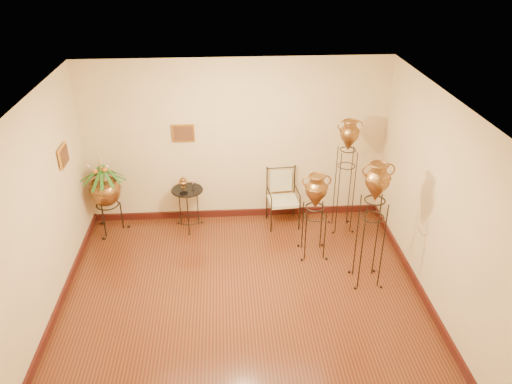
{
  "coord_description": "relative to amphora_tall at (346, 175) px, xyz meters",
  "views": [
    {
      "loc": [
        -0.19,
        -5.15,
        4.57
      ],
      "look_at": [
        0.25,
        1.3,
        1.1
      ],
      "focal_mm": 35.0,
      "sensor_mm": 36.0,
      "label": 1
    }
  ],
  "objects": [
    {
      "name": "ground",
      "position": [
        -1.75,
        -1.97,
        -1.0
      ],
      "size": [
        5.0,
        5.0,
        0.0
      ],
      "primitive_type": "plane",
      "color": "#582D14",
      "rests_on": "ground"
    },
    {
      "name": "amphora_tall",
      "position": [
        0.0,
        0.0,
        0.0
      ],
      "size": [
        0.4,
        0.4,
        1.95
      ],
      "rotation": [
        0.0,
        0.0,
        -0.04
      ],
      "color": "black",
      "rests_on": "ground"
    },
    {
      "name": "armchair",
      "position": [
        -0.98,
        0.18,
        -0.5
      ],
      "size": [
        0.59,
        0.56,
        0.99
      ],
      "rotation": [
        0.0,
        0.0,
        0.08
      ],
      "color": "black",
      "rests_on": "ground"
    },
    {
      "name": "side_table",
      "position": [
        -2.58,
        0.18,
        -0.61
      ],
      "size": [
        0.64,
        0.64,
        0.93
      ],
      "rotation": [
        0.0,
        0.0,
        0.31
      ],
      "color": "black",
      "rests_on": "ground"
    },
    {
      "name": "amphora_mid",
      "position": [
        0.04,
        -1.44,
        -0.04
      ],
      "size": [
        0.56,
        0.56,
        1.9
      ],
      "rotation": [
        0.0,
        0.0,
        0.43
      ],
      "color": "black",
      "rests_on": "ground"
    },
    {
      "name": "planter_urn",
      "position": [
        -3.9,
        0.18,
        -0.19
      ],
      "size": [
        0.89,
        0.89,
        1.44
      ],
      "rotation": [
        0.0,
        0.0,
        0.18
      ],
      "color": "black",
      "rests_on": "ground"
    },
    {
      "name": "room_shell",
      "position": [
        -1.76,
        -1.96,
        0.74
      ],
      "size": [
        5.02,
        5.02,
        2.81
      ],
      "color": "beige",
      "rests_on": "ground"
    },
    {
      "name": "amphora_short",
      "position": [
        -0.61,
        -0.71,
        -0.3
      ],
      "size": [
        0.52,
        0.52,
        1.39
      ],
      "rotation": [
        0.0,
        0.0,
        0.27
      ],
      "color": "black",
      "rests_on": "ground"
    }
  ]
}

